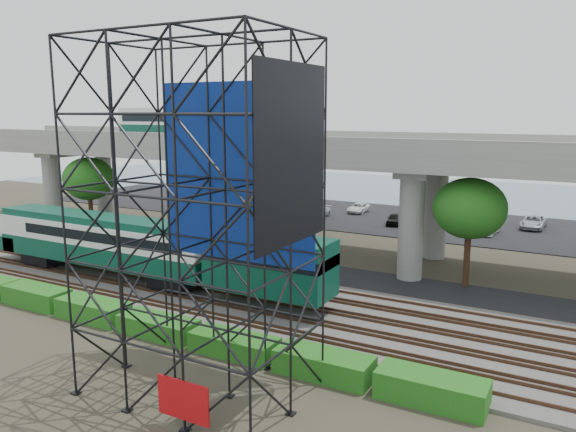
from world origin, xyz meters
The scene contains 13 objects.
ground centered at (0.00, 0.00, 0.00)m, with size 140.00×140.00×0.00m, color #474233.
ballast_bed centered at (0.00, 2.00, 0.10)m, with size 90.00×12.00×0.20m, color slate.
service_road centered at (0.00, 10.50, 0.04)m, with size 90.00×5.00×0.08m, color black.
parking_lot centered at (0.00, 34.00, 0.04)m, with size 90.00×18.00×0.08m, color black.
harbor_water centered at (0.00, 56.00, 0.01)m, with size 140.00×40.00×0.03m, color slate.
rail_tracks centered at (0.00, 2.00, 0.28)m, with size 90.00×9.52×0.16m.
commuter_train centered at (-7.53, 2.00, 2.88)m, with size 29.30×3.06×4.30m.
overpass centered at (-1.05, 16.00, 8.21)m, with size 80.00×12.00×12.40m.
scaffold_tower centered at (6.78, -7.98, 7.47)m, with size 9.36×6.36×15.00m.
hedge_strip centered at (1.01, -4.30, 0.56)m, with size 34.60×1.80×1.20m.
trees centered at (-4.67, 16.17, 5.57)m, with size 40.94×16.94×7.69m.
suv centered at (-4.10, 10.06, 0.84)m, with size 2.52×5.46×1.52m, color black.
parked_cars centered at (2.42, 33.79, 0.69)m, with size 35.78×9.55×1.31m.
Camera 1 is at (21.20, -26.34, 12.12)m, focal length 35.00 mm.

